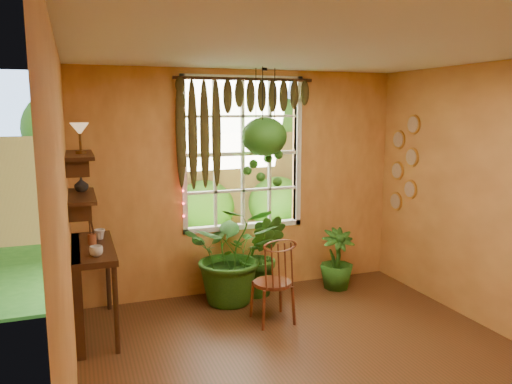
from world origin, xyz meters
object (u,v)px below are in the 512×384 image
Objects in this scene: windsor_chair at (273,294)px; hanging_basket at (264,140)px; potted_plant_left at (233,253)px; counter_ledge at (83,281)px; potted_plant_mid at (262,255)px.

windsor_chair is 0.79× the size of hanging_basket.
potted_plant_left is 0.86× the size of hanging_basket.
hanging_basket is (0.19, 0.77, 1.57)m from windsor_chair.
counter_ledge is at bearing -169.99° from hanging_basket.
potted_plant_mid is at bearing -162.49° from hanging_basket.
windsor_chair is at bearing -71.04° from potted_plant_left.
potted_plant_left is (-0.23, 0.68, 0.28)m from windsor_chair.
counter_ledge is 2.48m from hanging_basket.
potted_plant_mid is (2.04, 0.36, -0.05)m from counter_ledge.
hanging_basket is (0.42, 0.09, 1.29)m from potted_plant_left.
windsor_chair reaches higher than counter_ledge.
counter_ledge is at bearing 166.62° from windsor_chair.
potted_plant_mid is at bearing 77.01° from windsor_chair.
windsor_chair reaches higher than potted_plant_mid.
potted_plant_mid is 0.74× the size of hanging_basket.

